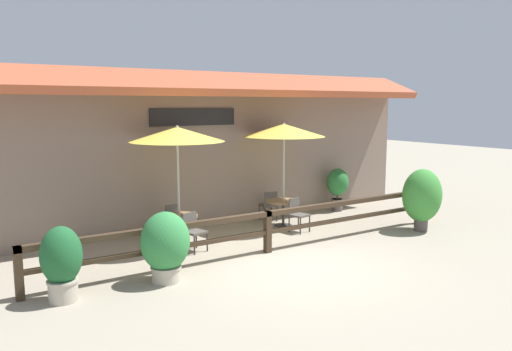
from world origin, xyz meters
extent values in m
plane|color=#9E937F|center=(0.00, 0.00, 0.00)|extent=(60.00, 60.00, 0.00)
cube|color=gray|center=(0.00, 4.20, 1.80)|extent=(14.00, 0.40, 3.60)
cube|color=#B25133|center=(0.00, 3.65, 3.88)|extent=(14.28, 1.48, 0.70)
cube|color=black|center=(-0.38, 3.97, 3.00)|extent=(2.44, 0.04, 0.45)
cube|color=#3D2D1E|center=(0.00, 1.05, 0.89)|extent=(10.40, 0.14, 0.11)
cube|color=#3D2D1E|center=(0.00, 1.05, 0.47)|extent=(10.40, 0.10, 0.09)
cube|color=#3D2D1E|center=(-5.13, 1.05, 0.47)|extent=(0.14, 0.14, 0.95)
cube|color=#3D2D1E|center=(0.00, 1.05, 0.47)|extent=(0.14, 0.14, 0.95)
cube|color=#3D2D1E|center=(5.13, 1.05, 0.47)|extent=(0.14, 0.14, 0.95)
cylinder|color=#B7B2A8|center=(-1.40, 2.73, 1.26)|extent=(0.06, 0.06, 2.52)
cone|color=#EAD64C|center=(-1.40, 2.73, 2.64)|extent=(2.23, 2.23, 0.34)
sphere|color=#B2ADA3|center=(-1.40, 2.73, 2.81)|extent=(0.07, 0.07, 0.07)
cylinder|color=olive|center=(-1.40, 2.73, 0.69)|extent=(0.89, 0.89, 0.05)
cylinder|color=#333333|center=(-1.40, 2.73, 0.33)|extent=(0.07, 0.07, 0.67)
cylinder|color=#333333|center=(-1.40, 2.73, 0.01)|extent=(0.49, 0.49, 0.03)
cube|color=#514C47|center=(-1.34, 2.01, 0.45)|extent=(0.51, 0.51, 0.05)
cube|color=#514C47|center=(-1.39, 2.19, 0.68)|extent=(0.40, 0.13, 0.40)
cylinder|color=#2D2D2D|center=(-1.47, 1.78, 0.21)|extent=(0.04, 0.04, 0.43)
cylinder|color=#2D2D2D|center=(-1.11, 1.87, 0.21)|extent=(0.04, 0.04, 0.43)
cylinder|color=#2D2D2D|center=(-1.57, 2.15, 0.21)|extent=(0.04, 0.04, 0.43)
cylinder|color=#2D2D2D|center=(-1.20, 2.24, 0.21)|extent=(0.04, 0.04, 0.43)
cube|color=#514C47|center=(-1.35, 3.46, 0.45)|extent=(0.44, 0.44, 0.05)
cube|color=#514C47|center=(-1.33, 3.27, 0.68)|extent=(0.40, 0.06, 0.40)
cylinder|color=#2D2D2D|center=(-1.17, 3.66, 0.21)|extent=(0.04, 0.04, 0.43)
cylinder|color=#2D2D2D|center=(-1.55, 3.64, 0.21)|extent=(0.04, 0.04, 0.43)
cylinder|color=#2D2D2D|center=(-1.14, 3.28, 0.21)|extent=(0.04, 0.04, 0.43)
cylinder|color=#2D2D2D|center=(-1.52, 3.26, 0.21)|extent=(0.04, 0.04, 0.43)
cylinder|color=#B7B2A8|center=(1.76, 2.86, 1.26)|extent=(0.06, 0.06, 2.52)
cone|color=#EAD64C|center=(1.76, 2.86, 2.64)|extent=(2.23, 2.23, 0.34)
sphere|color=#B2ADA3|center=(1.76, 2.86, 2.81)|extent=(0.07, 0.07, 0.07)
cylinder|color=olive|center=(1.76, 2.86, 0.69)|extent=(0.89, 0.89, 0.05)
cylinder|color=#333333|center=(1.76, 2.86, 0.33)|extent=(0.07, 0.07, 0.67)
cylinder|color=#333333|center=(1.76, 2.86, 0.01)|extent=(0.49, 0.49, 0.03)
cube|color=#514C47|center=(1.73, 2.11, 0.45)|extent=(0.50, 0.50, 0.05)
cube|color=#514C47|center=(1.69, 2.29, 0.68)|extent=(0.40, 0.12, 0.40)
cylinder|color=#2D2D2D|center=(1.59, 1.88, 0.21)|extent=(0.04, 0.04, 0.43)
cylinder|color=#2D2D2D|center=(1.96, 1.96, 0.21)|extent=(0.04, 0.04, 0.43)
cylinder|color=#2D2D2D|center=(1.50, 2.25, 0.21)|extent=(0.04, 0.04, 0.43)
cylinder|color=#2D2D2D|center=(1.88, 2.34, 0.21)|extent=(0.04, 0.04, 0.43)
cube|color=#514C47|center=(1.77, 3.62, 0.45)|extent=(0.48, 0.48, 0.05)
cube|color=#514C47|center=(1.74, 3.43, 0.68)|extent=(0.40, 0.10, 0.40)
cylinder|color=#2D2D2D|center=(1.99, 3.78, 0.21)|extent=(0.04, 0.04, 0.43)
cylinder|color=#2D2D2D|center=(1.61, 3.84, 0.21)|extent=(0.04, 0.04, 0.43)
cylinder|color=#2D2D2D|center=(1.93, 3.40, 0.21)|extent=(0.04, 0.04, 0.43)
cylinder|color=#2D2D2D|center=(1.55, 3.46, 0.21)|extent=(0.04, 0.04, 0.43)
cylinder|color=#564C47|center=(4.52, 0.46, 0.18)|extent=(0.35, 0.35, 0.36)
cylinder|color=#564C47|center=(4.52, 0.46, 0.34)|extent=(0.38, 0.38, 0.04)
ellipsoid|color=#3D8E38|center=(4.52, 0.46, 0.95)|extent=(1.08, 0.97, 1.40)
cylinder|color=#B7AD99|center=(-2.67, 0.54, 0.15)|extent=(0.54, 0.54, 0.30)
cylinder|color=#B7AD99|center=(-2.67, 0.54, 0.28)|extent=(0.58, 0.58, 0.04)
ellipsoid|color=#338442|center=(-2.67, 0.54, 0.78)|extent=(0.94, 0.84, 1.13)
cylinder|color=#B7AD99|center=(-4.51, 0.61, 0.19)|extent=(0.49, 0.49, 0.38)
cylinder|color=#B7AD99|center=(-4.51, 0.61, 0.36)|extent=(0.53, 0.53, 0.04)
ellipsoid|color=#1E5B2D|center=(-4.51, 0.61, 0.81)|extent=(0.70, 0.63, 1.01)
cylinder|color=#564C47|center=(4.36, 3.55, 0.19)|extent=(0.34, 0.34, 0.38)
cylinder|color=#564C47|center=(4.36, 3.55, 0.36)|extent=(0.36, 0.36, 0.04)
cylinder|color=brown|center=(4.36, 3.55, 0.51)|extent=(0.06, 0.06, 0.25)
ellipsoid|color=#287033|center=(4.36, 3.55, 0.92)|extent=(0.71, 0.64, 0.85)
camera|label=1|loc=(-6.17, -8.00, 3.33)|focal=35.00mm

